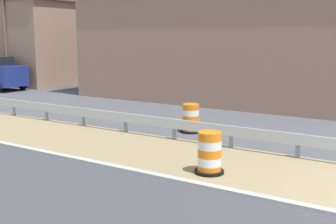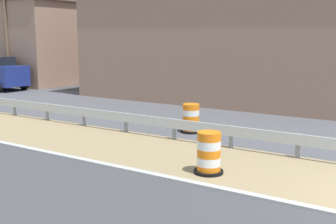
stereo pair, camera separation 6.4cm
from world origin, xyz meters
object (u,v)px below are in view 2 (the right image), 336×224
(traffic_barrel_close, at_px, (191,120))
(utility_pole_mid, at_px, (5,24))
(utility_pole_near, at_px, (246,28))
(traffic_barrel_nearest, at_px, (209,155))

(traffic_barrel_close, distance_m, utility_pole_mid, 19.02)
(traffic_barrel_close, relative_size, utility_pole_mid, 0.13)
(utility_pole_near, height_order, utility_pole_mid, utility_pole_mid)
(traffic_barrel_close, xyz_separation_m, utility_pole_mid, (5.61, 17.78, 3.78))
(utility_pole_near, bearing_deg, utility_pole_mid, 92.64)
(traffic_barrel_close, height_order, utility_pole_mid, utility_pole_mid)
(traffic_barrel_close, xyz_separation_m, utility_pole_near, (6.40, 0.72, 3.36))
(traffic_barrel_nearest, xyz_separation_m, traffic_barrel_close, (3.91, 2.81, -0.01))
(traffic_barrel_nearest, distance_m, utility_pole_mid, 23.00)
(traffic_barrel_nearest, distance_m, traffic_barrel_close, 4.82)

